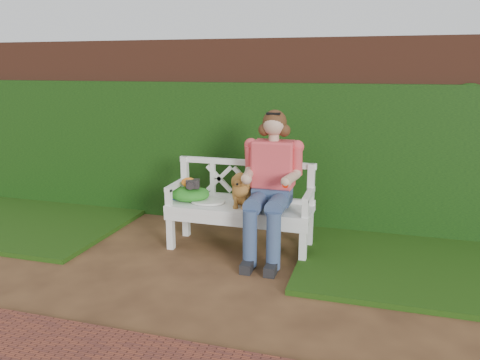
# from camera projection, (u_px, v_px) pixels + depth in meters

# --- Properties ---
(ground) EXTENTS (60.00, 60.00, 0.00)m
(ground) POSITION_uv_depth(u_px,v_px,m) (171.00, 275.00, 4.35)
(ground) COLOR #3E2718
(brick_wall) EXTENTS (10.00, 0.30, 2.20)m
(brick_wall) POSITION_uv_depth(u_px,v_px,m) (231.00, 131.00, 5.86)
(brick_wall) COLOR brown
(brick_wall) RESTS_ON ground
(ivy_hedge) EXTENTS (10.00, 0.18, 1.70)m
(ivy_hedge) POSITION_uv_depth(u_px,v_px,m) (226.00, 153.00, 5.71)
(ivy_hedge) COLOR #1F4E10
(ivy_hedge) RESTS_ON ground
(grass_left) EXTENTS (2.60, 2.00, 0.05)m
(grass_left) POSITION_uv_depth(u_px,v_px,m) (25.00, 219.00, 5.84)
(grass_left) COLOR #13360D
(grass_left) RESTS_ON ground
(grass_right) EXTENTS (2.60, 2.00, 0.05)m
(grass_right) POSITION_uv_depth(u_px,v_px,m) (437.00, 264.00, 4.52)
(grass_right) COLOR #13360D
(grass_right) RESTS_ON ground
(garden_bench) EXTENTS (1.61, 0.68, 0.48)m
(garden_bench) POSITION_uv_depth(u_px,v_px,m) (240.00, 227.00, 4.91)
(garden_bench) COLOR white
(garden_bench) RESTS_ON ground
(seated_woman) EXTENTS (0.89, 1.00, 1.48)m
(seated_woman) POSITION_uv_depth(u_px,v_px,m) (272.00, 184.00, 4.68)
(seated_woman) COLOR #E34D5C
(seated_woman) RESTS_ON ground
(dog) EXTENTS (0.26, 0.35, 0.38)m
(dog) POSITION_uv_depth(u_px,v_px,m) (243.00, 188.00, 4.79)
(dog) COLOR olive
(dog) RESTS_ON garden_bench
(tennis_racket) EXTENTS (0.77, 0.47, 0.03)m
(tennis_racket) POSITION_uv_depth(u_px,v_px,m) (205.00, 201.00, 4.96)
(tennis_racket) COLOR white
(tennis_racket) RESTS_ON garden_bench
(green_bag) EXTENTS (0.49, 0.41, 0.15)m
(green_bag) POSITION_uv_depth(u_px,v_px,m) (189.00, 194.00, 5.01)
(green_bag) COLOR #2C881F
(green_bag) RESTS_ON garden_bench
(camera_item) EXTENTS (0.16, 0.14, 0.09)m
(camera_item) POSITION_uv_depth(u_px,v_px,m) (193.00, 184.00, 4.94)
(camera_item) COLOR #272323
(camera_item) RESTS_ON green_bag
(baseball_glove) EXTENTS (0.19, 0.15, 0.10)m
(baseball_glove) POSITION_uv_depth(u_px,v_px,m) (189.00, 182.00, 4.97)
(baseball_glove) COLOR orange
(baseball_glove) RESTS_ON green_bag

